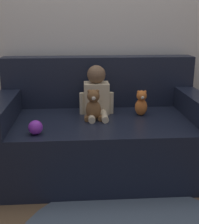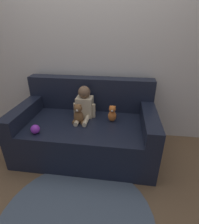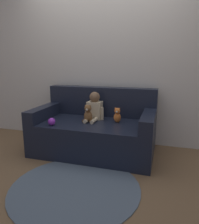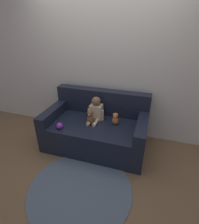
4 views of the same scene
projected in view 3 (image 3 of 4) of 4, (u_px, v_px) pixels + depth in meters
ground_plane at (94, 152)px, 3.11m from camera, size 12.00×12.00×0.00m
wall_back at (105, 58)px, 3.32m from camera, size 8.00×0.05×2.60m
couch at (95, 130)px, 3.09m from camera, size 1.64×0.93×0.88m
person_baby at (94, 108)px, 3.09m from camera, size 0.28×0.37×0.39m
teddy_bear_brown at (88, 114)px, 2.95m from camera, size 0.14×0.11×0.24m
plush_toy_side at (117, 115)px, 2.93m from camera, size 0.10×0.09×0.20m
toy_ball at (52, 122)px, 2.82m from camera, size 0.10×0.10×0.10m
floor_rug at (75, 187)px, 2.22m from camera, size 1.32×1.32×0.01m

